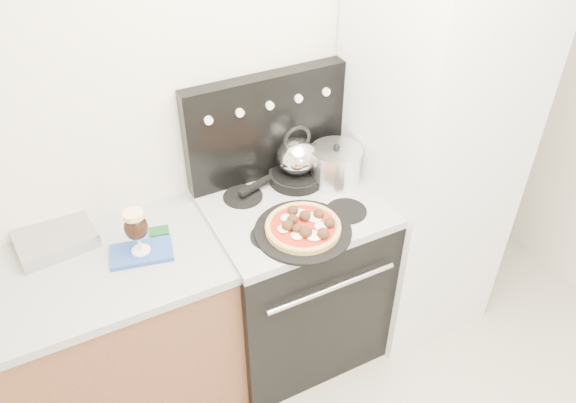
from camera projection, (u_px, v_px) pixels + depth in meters
room_shell at (410, 290)px, 1.63m from camera, size 3.52×3.01×2.52m
base_cabinet at (62, 363)px, 2.41m from camera, size 1.45×0.60×0.86m
countertop at (33, 291)px, 2.13m from camera, size 1.48×0.63×0.04m
stove_body at (293, 280)px, 2.78m from camera, size 0.76×0.65×0.88m
cooktop at (294, 208)px, 2.50m from camera, size 0.76×0.65×0.04m
backguard at (266, 127)px, 2.52m from camera, size 0.76×0.08×0.50m
fridge at (425, 161)px, 2.70m from camera, size 0.64×0.68×1.90m
foil_sheet at (56, 239)px, 2.28m from camera, size 0.32×0.25×0.06m
oven_mitt at (142, 253)px, 2.25m from camera, size 0.27×0.19×0.02m
beer_glass at (137, 232)px, 2.18m from camera, size 0.12×0.12×0.20m
pizza_pan at (303, 231)px, 2.33m from camera, size 0.51×0.51×0.01m
pizza at (303, 226)px, 2.31m from camera, size 0.39×0.39×0.05m
skillet at (296, 176)px, 2.61m from camera, size 0.32×0.32×0.05m
tea_kettle at (297, 154)px, 2.53m from camera, size 0.19×0.19×0.20m
stock_pot at (335, 166)px, 2.57m from camera, size 0.28×0.28×0.16m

